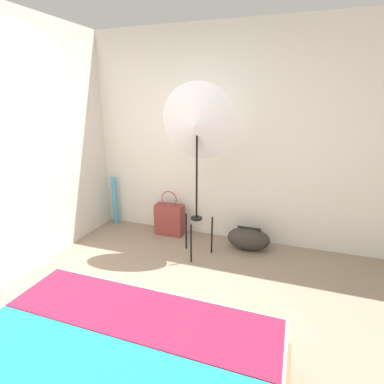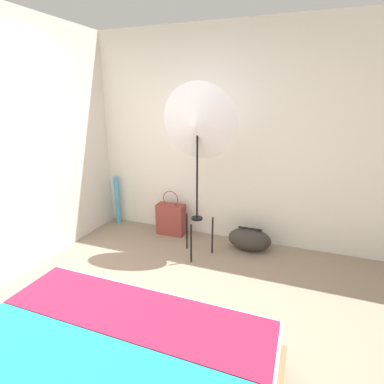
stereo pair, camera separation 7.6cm
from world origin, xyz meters
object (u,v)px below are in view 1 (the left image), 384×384
object	(u,v)px
duffel_bag	(248,239)
photo_umbrella	(197,125)
tote_bag	(169,219)
paper_roll	(115,201)

from	to	relation	value
duffel_bag	photo_umbrella	bearing A→B (deg)	-149.52
tote_bag	duffel_bag	size ratio (longest dim) A/B	1.18
tote_bag	paper_roll	distance (m)	0.91
photo_umbrella	duffel_bag	bearing A→B (deg)	30.48
tote_bag	duffel_bag	xyz separation A→B (m)	(1.08, -0.09, -0.08)
duffel_bag	paper_roll	size ratio (longest dim) A/B	0.74
photo_umbrella	tote_bag	distance (m)	1.45
photo_umbrella	paper_roll	world-z (taller)	photo_umbrella
paper_roll	tote_bag	bearing A→B (deg)	-5.07
tote_bag	duffel_bag	bearing A→B (deg)	-4.51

